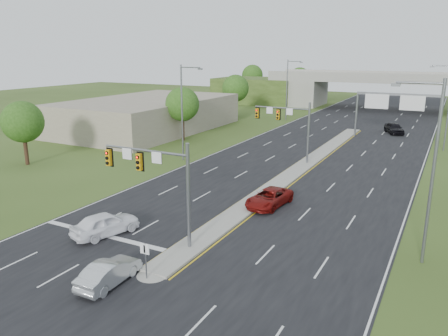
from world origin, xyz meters
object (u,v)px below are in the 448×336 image
Objects in this scene: keep_right_sign at (145,255)px; overpass at (384,93)px; signal_mast_far at (289,122)px; car_white at (105,224)px; sign_gantry at (396,103)px; car_far_c at (394,128)px; car_far_a at (269,198)px; signal_mast_near at (158,175)px; car_silver at (109,272)px.

keep_right_sign is 0.03× the size of overpass.
signal_mast_far is 1.46× the size of car_white.
signal_mast_far is 21.91m from sign_gantry.
sign_gantry is at bearing -79.21° from overpass.
keep_right_sign is at bearing -85.61° from signal_mast_far.
car_far_c is (6.17, 54.45, -0.65)m from keep_right_sign.
overpass is at bearing 97.45° from car_far_a.
signal_mast_far is 26.37m from car_white.
car_silver is at bearing -82.45° from signal_mast_near.
signal_mast_near and signal_mast_far have the same top height.
signal_mast_far reaches higher than keep_right_sign.
signal_mast_near reaches higher than car_far_a.
signal_mast_near is at bearing -151.74° from car_white.
car_white reaches higher than car_far_a.
car_white is at bearing 149.81° from keep_right_sign.
car_silver is at bearing -88.58° from signal_mast_far.
signal_mast_far is at bearing -81.29° from car_white.
keep_right_sign is 0.43× the size of car_far_a.
overpass reaches higher than car_far_c.
signal_mast_near is 25.00m from signal_mast_far.
overpass reaches higher than signal_mast_near.
signal_mast_far is at bearing 94.39° from keep_right_sign.
signal_mast_far is at bearing 110.30° from car_far_a.
car_far_a is at bearing -98.43° from sign_gantry.
overpass reaches higher than car_far_a.
sign_gantry is (8.95, 44.99, 0.51)m from signal_mast_near.
signal_mast_far reaches higher than sign_gantry.
signal_mast_far is at bearing -133.43° from car_far_c.
overpass is at bearing 100.79° from sign_gantry.
car_silver is (-1.50, -85.83, -2.85)m from overpass.
car_white is at bearing -94.49° from overpass.
signal_mast_far is 26.66m from car_far_c.
keep_right_sign is at bearing -90.00° from overpass.
keep_right_sign reaches higher than car_far_a.
keep_right_sign is at bearing -97.70° from sign_gantry.
signal_mast_near reaches higher than car_white.
car_far_c reaches higher than car_far_a.
signal_mast_far is 29.71m from keep_right_sign.
keep_right_sign is 0.19× the size of sign_gantry.
overpass is at bearing 76.82° from car_far_c.
car_silver is 16.04m from car_far_a.
signal_mast_near is 1.69× the size of car_silver.
car_silver is at bearing 151.83° from car_white.
sign_gantry reaches higher than car_white.
car_white is at bearing -99.01° from signal_mast_far.
overpass reaches higher than sign_gantry.
signal_mast_near is 80.11m from overpass.
signal_mast_near is at bearing -101.25° from sign_gantry.
keep_right_sign is 7.38m from car_white.
sign_gantry is 2.28× the size of car_far_a.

